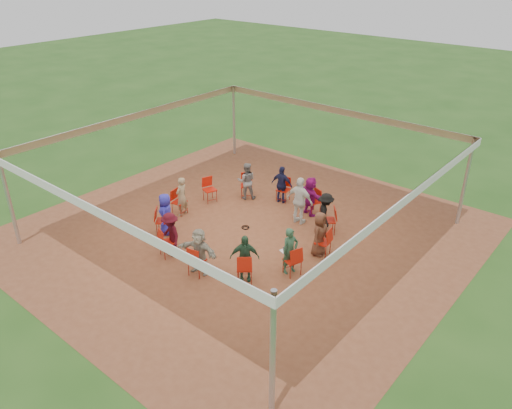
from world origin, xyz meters
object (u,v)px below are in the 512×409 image
Objects in this scene: chair_6 at (210,190)px; person_seated_0 at (290,251)px; person_seated_4 at (282,185)px; person_seated_9 at (199,251)px; person_seated_1 at (319,234)px; person_seated_2 at (325,214)px; chair_11 at (245,268)px; person_seated_6 at (182,196)px; chair_1 at (323,242)px; person_seated_5 at (247,181)px; standing_person at (300,201)px; chair_2 at (329,220)px; chair_5 at (247,186)px; chair_3 at (313,202)px; chair_7 at (179,202)px; chair_8 at (163,221)px; chair_10 at (197,261)px; cable_coil at (245,228)px; chair_9 at (168,243)px; chair_0 at (292,260)px; person_seated_3 at (311,196)px; person_seated_7 at (166,214)px; person_seated_10 at (245,258)px; person_seated_8 at (171,234)px; laptop at (287,250)px; chair_4 at (283,190)px.

chair_6 is 0.65× the size of person_seated_0.
person_seated_9 is (0.90, -4.98, 0.00)m from person_seated_4.
person_seated_2 is at bearing 15.00° from person_seated_1.
person_seated_6 is at bearing 119.23° from chair_11.
person_seated_5 reaches higher than chair_1.
person_seated_1 is 0.84× the size of standing_person.
chair_2 and chair_5 have the same top height.
person_seated_9 is at bearing 104.64° from chair_3.
person_seated_0 is 4.38m from person_seated_4.
chair_7 is 1.00× the size of chair_8.
chair_10 is at bearing 30.00° from chair_8.
cable_coil is at bearing 89.57° from person_seated_5.
person_seated_0 and person_seated_2 have the same top height.
chair_8 is at bearing 15.00° from chair_7.
standing_person is (2.64, -0.38, 0.37)m from chair_5.
chair_9 is 0.65× the size of person_seated_0.
chair_0 is 0.65× the size of person_seated_3.
person_seated_7 reaches higher than chair_7.
person_seated_8 is at bearing 150.00° from person_seated_10.
laptop is at bearing 90.00° from chair_0.
chair_1 is 5.30m from chair_7.
person_seated_1 is 1.00× the size of person_seated_5.
person_seated_8 reaches higher than chair_9.
person_seated_0 is 3.57m from person_seated_8.
person_seated_7 is at bearing 104.64° from chair_1.
standing_person reaches higher than chair_3.
chair_10 is at bearing 150.00° from chair_0.
chair_7 is 0.65× the size of person_seated_8.
chair_7 is 1.00× the size of chair_11.
person_seated_10 reaches higher than chair_2.
chair_5 is 0.65× the size of person_seated_9.
chair_7 is 1.37m from person_seated_7.
person_seated_9 is (2.47, -0.78, 0.25)m from chair_8.
person_seated_8 is 2.53m from person_seated_10.
person_seated_7 is (-2.40, 0.97, 0.25)m from chair_10.
person_seated_3 is (1.75, 4.87, 0.25)m from chair_9.
chair_1 reaches higher than cable_coil.
person_seated_0 is 3.62× the size of laptop.
chair_4 is 1.37m from person_seated_3.
person_seated_3 is at bearing 43.09° from laptop.
chair_1 is at bearing 135.00° from chair_4.
person_seated_8 is 2.77m from cable_coil.
person_seated_8 is at bearing 90.00° from chair_3.
chair_1 is 1.00× the size of chair_2.
person_seated_6 is (-4.51, -2.16, 0.25)m from chair_2.
person_seated_1 and person_seated_8 have the same top height.
person_seated_3 is (3.46, 2.85, 0.25)m from chair_7.
chair_5 is at bearing 135.00° from chair_8.
person_seated_5 reaches higher than cable_coil.
person_seated_3 reaches higher than chair_9.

